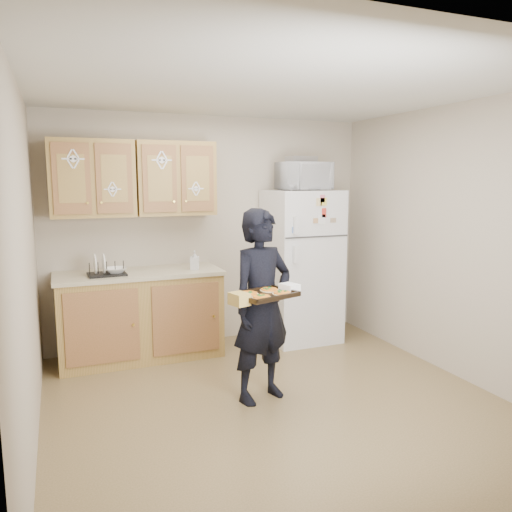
{
  "coord_description": "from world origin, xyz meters",
  "views": [
    {
      "loc": [
        -1.59,
        -3.54,
        1.82
      ],
      "look_at": [
        0.01,
        0.45,
        1.16
      ],
      "focal_mm": 35.0,
      "sensor_mm": 36.0,
      "label": 1
    }
  ],
  "objects_px": {
    "refrigerator": "(301,266)",
    "baking_tray": "(265,295)",
    "dish_rack": "(107,268)",
    "microwave": "(304,176)",
    "person": "(262,306)"
  },
  "relations": [
    {
      "from": "refrigerator",
      "to": "dish_rack",
      "type": "relative_size",
      "value": 4.81
    },
    {
      "from": "dish_rack",
      "to": "microwave",
      "type": "bearing_deg",
      "value": -0.61
    },
    {
      "from": "person",
      "to": "refrigerator",
      "type": "bearing_deg",
      "value": 34.34
    },
    {
      "from": "baking_tray",
      "to": "refrigerator",
      "type": "bearing_deg",
      "value": 37.43
    },
    {
      "from": "dish_rack",
      "to": "refrigerator",
      "type": "bearing_deg",
      "value": 0.74
    },
    {
      "from": "baking_tray",
      "to": "microwave",
      "type": "xyz_separation_m",
      "value": [
        1.1,
        1.54,
        0.9
      ]
    },
    {
      "from": "refrigerator",
      "to": "microwave",
      "type": "xyz_separation_m",
      "value": [
        -0.01,
        -0.05,
        1.0
      ]
    },
    {
      "from": "refrigerator",
      "to": "dish_rack",
      "type": "bearing_deg",
      "value": -179.26
    },
    {
      "from": "refrigerator",
      "to": "dish_rack",
      "type": "distance_m",
      "value": 2.12
    },
    {
      "from": "person",
      "to": "dish_rack",
      "type": "relative_size",
      "value": 4.5
    },
    {
      "from": "refrigerator",
      "to": "baking_tray",
      "type": "distance_m",
      "value": 1.94
    },
    {
      "from": "refrigerator",
      "to": "microwave",
      "type": "height_order",
      "value": "microwave"
    },
    {
      "from": "baking_tray",
      "to": "dish_rack",
      "type": "distance_m",
      "value": 1.86
    },
    {
      "from": "person",
      "to": "dish_rack",
      "type": "distance_m",
      "value": 1.69
    },
    {
      "from": "refrigerator",
      "to": "baking_tray",
      "type": "xyz_separation_m",
      "value": [
        -1.11,
        -1.59,
        0.1
      ]
    }
  ]
}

